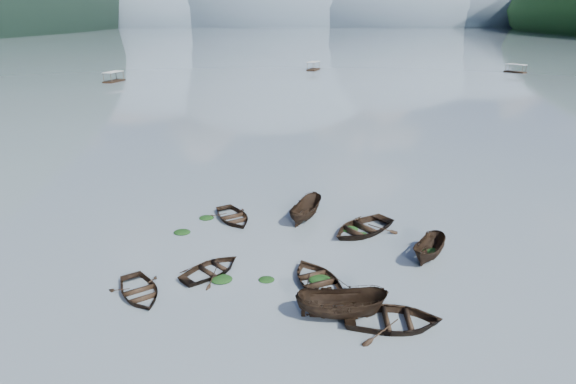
{
  "coord_description": "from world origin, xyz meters",
  "views": [
    {
      "loc": [
        0.92,
        -17.8,
        13.6
      ],
      "look_at": [
        0.0,
        12.0,
        2.0
      ],
      "focal_mm": 28.0,
      "sensor_mm": 36.0,
      "label": 1
    }
  ],
  "objects_px": {
    "pontoon_centre": "(313,70)",
    "pontoon_left": "(114,82)",
    "rowboat_0": "(140,295)",
    "rowboat_3": "(318,284)"
  },
  "relations": [
    {
      "from": "rowboat_3",
      "to": "pontoon_left",
      "type": "bearing_deg",
      "value": -86.62
    },
    {
      "from": "rowboat_0",
      "to": "pontoon_left",
      "type": "relative_size",
      "value": 0.68
    },
    {
      "from": "pontoon_left",
      "to": "pontoon_centre",
      "type": "relative_size",
      "value": 1.0
    },
    {
      "from": "rowboat_0",
      "to": "pontoon_centre",
      "type": "height_order",
      "value": "pontoon_centre"
    },
    {
      "from": "pontoon_left",
      "to": "rowboat_0",
      "type": "bearing_deg",
      "value": -56.02
    },
    {
      "from": "pontoon_centre",
      "to": "pontoon_left",
      "type": "bearing_deg",
      "value": -131.33
    },
    {
      "from": "pontoon_left",
      "to": "pontoon_centre",
      "type": "height_order",
      "value": "pontoon_centre"
    },
    {
      "from": "rowboat_3",
      "to": "pontoon_left",
      "type": "height_order",
      "value": "pontoon_left"
    },
    {
      "from": "pontoon_left",
      "to": "pontoon_centre",
      "type": "xyz_separation_m",
      "value": [
        45.85,
        26.04,
        0.0
      ]
    },
    {
      "from": "pontoon_left",
      "to": "pontoon_centre",
      "type": "distance_m",
      "value": 52.73
    }
  ]
}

